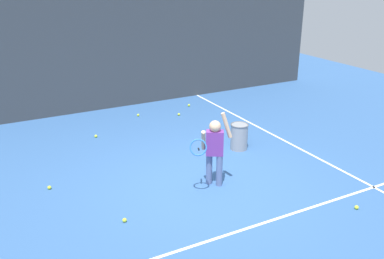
{
  "coord_description": "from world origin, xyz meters",
  "views": [
    {
      "loc": [
        -3.29,
        -5.85,
        3.62
      ],
      "look_at": [
        0.1,
        0.56,
        0.85
      ],
      "focal_mm": 39.73,
      "sensor_mm": 36.0,
      "label": 1
    }
  ],
  "objects": [
    {
      "name": "fence_post_4",
      "position": [
        6.42,
        5.13,
        1.63
      ],
      "size": [
        0.09,
        0.09,
        3.26
      ],
      "primitive_type": "cylinder",
      "color": "slate",
      "rests_on": "ground"
    },
    {
      "name": "ground_plane",
      "position": [
        0.0,
        0.0,
        0.0
      ],
      "size": [
        20.0,
        20.0,
        0.0
      ],
      "primitive_type": "plane",
      "color": "#335B93"
    },
    {
      "name": "tennis_ball_3",
      "position": [
        0.36,
        4.04,
        0.03
      ],
      "size": [
        0.07,
        0.07,
        0.07
      ],
      "primitive_type": "sphere",
      "color": "#CCE033",
      "rests_on": "ground"
    },
    {
      "name": "tennis_ball_0",
      "position": [
        -2.42,
        1.11,
        0.03
      ],
      "size": [
        0.07,
        0.07,
        0.07
      ],
      "primitive_type": "sphere",
      "color": "#CCE033",
      "rests_on": "ground"
    },
    {
      "name": "tennis_ball_1",
      "position": [
        1.32,
        3.59,
        0.03
      ],
      "size": [
        0.07,
        0.07,
        0.07
      ],
      "primitive_type": "sphere",
      "color": "#CCE033",
      "rests_on": "ground"
    },
    {
      "name": "fence_post_3",
      "position": [
        3.21,
        5.13,
        1.63
      ],
      "size": [
        0.09,
        0.09,
        3.26
      ],
      "primitive_type": "cylinder",
      "color": "slate",
      "rests_on": "ground"
    },
    {
      "name": "tennis_ball_5",
      "position": [
        -1.03,
        3.1,
        0.03
      ],
      "size": [
        0.07,
        0.07,
        0.07
      ],
      "primitive_type": "sphere",
      "color": "#CCE033",
      "rests_on": "ground"
    },
    {
      "name": "fence_post_2",
      "position": [
        0.0,
        5.13,
        1.63
      ],
      "size": [
        0.09,
        0.09,
        3.26
      ],
      "primitive_type": "cylinder",
      "color": "slate",
      "rests_on": "ground"
    },
    {
      "name": "tennis_ball_2",
      "position": [
        1.8,
        -1.87,
        0.03
      ],
      "size": [
        0.07,
        0.07,
        0.07
      ],
      "primitive_type": "sphere",
      "color": "#CCE033",
      "rests_on": "ground"
    },
    {
      "name": "ball_hopper",
      "position": [
        1.48,
        1.04,
        0.29
      ],
      "size": [
        0.38,
        0.38,
        0.56
      ],
      "color": "gray",
      "rests_on": "ground"
    },
    {
      "name": "back_fence_windscreen",
      "position": [
        0.0,
        5.07,
        1.55
      ],
      "size": [
        13.14,
        0.08,
        3.11
      ],
      "primitive_type": "cube",
      "color": "#383D42",
      "rests_on": "ground"
    },
    {
      "name": "tennis_ball_6",
      "position": [
        1.92,
        4.16,
        0.03
      ],
      "size": [
        0.07,
        0.07,
        0.07
      ],
      "primitive_type": "sphere",
      "color": "#CCE033",
      "rests_on": "ground"
    },
    {
      "name": "court_line_baseline",
      "position": [
        0.0,
        -1.5,
        0.0
      ],
      "size": [
        9.0,
        0.05,
        0.0
      ],
      "primitive_type": "cube",
      "color": "white",
      "rests_on": "ground"
    },
    {
      "name": "tennis_player",
      "position": [
        0.19,
        -0.09,
        0.73
      ],
      "size": [
        0.88,
        0.54,
        1.35
      ],
      "rotation": [
        0.0,
        0.0,
        -0.54
      ],
      "color": "slate",
      "rests_on": "ground"
    },
    {
      "name": "court_line_sideline",
      "position": [
        2.64,
        1.0,
        0.0
      ],
      "size": [
        0.05,
        9.0,
        0.0
      ],
      "primitive_type": "cube",
      "color": "white",
      "rests_on": "ground"
    },
    {
      "name": "tennis_ball_4",
      "position": [
        -1.61,
        -0.48,
        0.03
      ],
      "size": [
        0.07,
        0.07,
        0.07
      ],
      "primitive_type": "sphere",
      "color": "#CCE033",
      "rests_on": "ground"
    }
  ]
}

